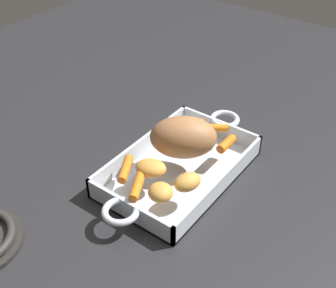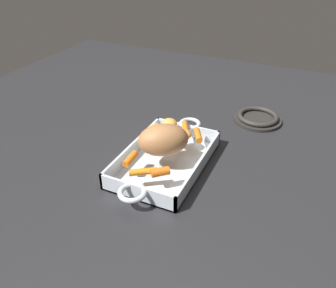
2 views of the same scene
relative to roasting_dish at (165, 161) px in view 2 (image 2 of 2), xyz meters
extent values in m
plane|color=#232326|center=(0.00, 0.00, -0.01)|extent=(1.92, 1.92, 0.00)
cube|color=silver|center=(0.00, 0.00, -0.01)|extent=(0.33, 0.21, 0.01)
cube|color=silver|center=(0.00, 0.10, 0.01)|extent=(0.33, 0.01, 0.05)
cube|color=silver|center=(0.00, -0.10, 0.01)|extent=(0.33, 0.01, 0.05)
cube|color=silver|center=(0.16, 0.00, 0.01)|extent=(0.01, 0.21, 0.05)
cube|color=silver|center=(-0.16, 0.00, 0.01)|extent=(0.01, 0.21, 0.05)
torus|color=silver|center=(0.18, 0.00, 0.03)|extent=(0.07, 0.07, 0.01)
torus|color=silver|center=(-0.18, 0.00, 0.03)|extent=(0.07, 0.07, 0.01)
ellipsoid|color=#A56E42|center=(-0.01, 0.00, 0.08)|extent=(0.15, 0.16, 0.09)
cylinder|color=orange|center=(0.13, -0.01, 0.04)|extent=(0.07, 0.05, 0.02)
cylinder|color=orange|center=(-0.10, -0.04, 0.04)|extent=(0.05, 0.05, 0.02)
cylinder|color=orange|center=(0.10, -0.06, 0.04)|extent=(0.07, 0.05, 0.02)
cylinder|color=orange|center=(-0.08, 0.06, 0.04)|extent=(0.05, 0.02, 0.02)
cylinder|color=orange|center=(-0.12, 0.01, 0.04)|extent=(0.05, 0.07, 0.02)
ellipsoid|color=gold|center=(0.12, 0.04, 0.05)|extent=(0.06, 0.06, 0.03)
ellipsoid|color=gold|center=(0.07, 0.07, 0.05)|extent=(0.06, 0.06, 0.03)
ellipsoid|color=gold|center=(0.08, -0.01, 0.05)|extent=(0.07, 0.07, 0.03)
cylinder|color=#282623|center=(0.37, -0.18, -0.01)|extent=(0.16, 0.16, 0.01)
torus|color=#2D2B28|center=(0.37, -0.18, 0.00)|extent=(0.14, 0.14, 0.02)
camera|label=1|loc=(0.58, 0.40, 0.60)|focal=46.99mm
camera|label=2|loc=(-0.70, -0.33, 0.55)|focal=36.46mm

